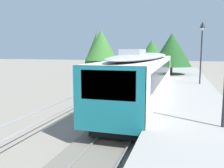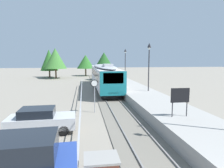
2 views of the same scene
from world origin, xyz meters
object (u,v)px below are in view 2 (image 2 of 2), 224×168
platform_notice_board (180,96)px  parked_suv_blue (5,168)px  commuter_train (104,75)px  platform_lamp_far_end (125,58)px  parked_hatchback_silver (41,120)px  speed_limit_sign (95,88)px  platform_lamp_mid_platform (149,58)px

platform_notice_board → parked_suv_blue: bearing=-149.4°
commuter_train → platform_lamp_far_end: platform_lamp_far_end is taller
commuter_train → parked_hatchback_silver: (-5.66, -17.11, -1.35)m
commuter_train → speed_limit_sign: size_ratio=6.77×
speed_limit_sign → platform_notice_board: bearing=-44.3°
platform_notice_board → parked_hatchback_silver: 8.68m
parked_suv_blue → parked_hatchback_silver: (-0.11, 5.85, -0.27)m
platform_lamp_mid_platform → platform_lamp_far_end: bearing=90.0°
platform_lamp_far_end → parked_hatchback_silver: size_ratio=1.32×
commuter_train → speed_limit_sign: (-2.15, -13.09, -0.02)m
platform_lamp_mid_platform → parked_hatchback_silver: bearing=-137.5°
commuter_train → parked_hatchback_silver: size_ratio=4.69×
platform_lamp_far_end → commuter_train: bearing=-133.4°
commuter_train → parked_suv_blue: (-5.55, -22.96, -1.08)m
platform_notice_board → parked_suv_blue: (-8.42, -4.98, -1.13)m
speed_limit_sign → parked_suv_blue: size_ratio=0.60×
commuter_train → speed_limit_sign: commuter_train is taller
commuter_train → parked_hatchback_silver: 18.07m
commuter_train → platform_lamp_far_end: 6.60m
platform_notice_board → speed_limit_sign: 7.02m
commuter_train → platform_notice_board: 18.21m
platform_lamp_mid_platform → parked_hatchback_silver: 13.91m
speed_limit_sign → platform_lamp_far_end: bearing=70.1°
platform_lamp_mid_platform → platform_lamp_far_end: size_ratio=1.00×
parked_suv_blue → parked_hatchback_silver: parked_suv_blue is taller
parked_suv_blue → platform_lamp_mid_platform: bearing=56.8°
commuter_train → platform_lamp_mid_platform: 9.44m
commuter_train → speed_limit_sign: 13.26m
platform_notice_board → speed_limit_sign: (-5.02, 4.90, -0.06)m
platform_lamp_far_end → platform_notice_board: size_ratio=2.97×
commuter_train → parked_suv_blue: size_ratio=4.06×
platform_notice_board → platform_lamp_mid_platform: bearing=82.3°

